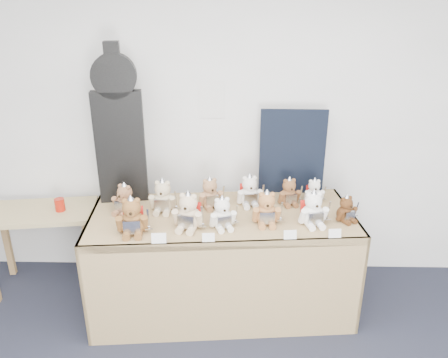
{
  "coord_description": "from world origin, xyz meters",
  "views": [
    {
      "loc": [
        0.21,
        -1.06,
        2.34
      ],
      "look_at": [
        0.14,
        1.81,
        1.17
      ],
      "focal_mm": 35.0,
      "sensor_mm": 36.0,
      "label": 1
    }
  ],
  "objects_px": {
    "red_cup": "(60,205)",
    "teddy_back_left": "(163,197)",
    "teddy_front_far_left": "(132,218)",
    "teddy_back_right": "(289,193)",
    "teddy_front_right": "(267,209)",
    "display_table": "(223,240)",
    "teddy_back_centre_left": "(210,194)",
    "teddy_back_far_left": "(125,200)",
    "teddy_front_centre": "(222,214)",
    "guitar_case": "(119,127)",
    "side_table": "(42,223)",
    "teddy_front_far_right": "(313,210)",
    "teddy_back_centre_right": "(250,192)",
    "teddy_front_left": "(188,213)",
    "teddy_back_end": "(314,192)",
    "teddy_front_end": "(346,210)"
  },
  "relations": [
    {
      "from": "red_cup",
      "to": "teddy_back_left",
      "type": "distance_m",
      "value": 0.93
    },
    {
      "from": "teddy_front_far_left",
      "to": "teddy_back_right",
      "type": "bearing_deg",
      "value": 16.26
    },
    {
      "from": "teddy_back_left",
      "to": "teddy_front_right",
      "type": "bearing_deg",
      "value": -10.73
    },
    {
      "from": "display_table",
      "to": "teddy_back_centre_left",
      "type": "bearing_deg",
      "value": 110.58
    },
    {
      "from": "red_cup",
      "to": "teddy_back_far_left",
      "type": "bearing_deg",
      "value": -21.65
    },
    {
      "from": "teddy_front_centre",
      "to": "teddy_back_left",
      "type": "height_order",
      "value": "teddy_back_left"
    },
    {
      "from": "teddy_front_centre",
      "to": "teddy_back_centre_left",
      "type": "xyz_separation_m",
      "value": [
        -0.1,
        0.34,
        0.0
      ]
    },
    {
      "from": "guitar_case",
      "to": "teddy_front_right",
      "type": "height_order",
      "value": "guitar_case"
    },
    {
      "from": "side_table",
      "to": "teddy_back_far_left",
      "type": "bearing_deg",
      "value": -25.51
    },
    {
      "from": "teddy_front_far_right",
      "to": "teddy_back_right",
      "type": "height_order",
      "value": "teddy_front_far_right"
    },
    {
      "from": "guitar_case",
      "to": "teddy_front_centre",
      "type": "distance_m",
      "value": 1.06
    },
    {
      "from": "teddy_front_right",
      "to": "teddy_back_centre_right",
      "type": "relative_size",
      "value": 1.02
    },
    {
      "from": "teddy_front_far_right",
      "to": "teddy_front_left",
      "type": "bearing_deg",
      "value": 172.96
    },
    {
      "from": "display_table",
      "to": "teddy_front_far_left",
      "type": "xyz_separation_m",
      "value": [
        -0.62,
        -0.22,
        0.3
      ]
    },
    {
      "from": "guitar_case",
      "to": "teddy_back_centre_left",
      "type": "bearing_deg",
      "value": -19.35
    },
    {
      "from": "display_table",
      "to": "teddy_back_end",
      "type": "distance_m",
      "value": 0.83
    },
    {
      "from": "side_table",
      "to": "teddy_front_left",
      "type": "xyz_separation_m",
      "value": [
        1.29,
        -0.47,
        0.35
      ]
    },
    {
      "from": "display_table",
      "to": "teddy_back_left",
      "type": "distance_m",
      "value": 0.56
    },
    {
      "from": "display_table",
      "to": "teddy_front_far_left",
      "type": "bearing_deg",
      "value": -165.11
    },
    {
      "from": "teddy_back_centre_right",
      "to": "red_cup",
      "type": "bearing_deg",
      "value": 168.44
    },
    {
      "from": "teddy_front_left",
      "to": "teddy_front_right",
      "type": "distance_m",
      "value": 0.56
    },
    {
      "from": "teddy_front_far_right",
      "to": "teddy_front_right",
      "type": "bearing_deg",
      "value": 167.44
    },
    {
      "from": "teddy_front_far_left",
      "to": "teddy_front_far_right",
      "type": "xyz_separation_m",
      "value": [
        1.27,
        0.16,
        -0.01
      ]
    },
    {
      "from": "red_cup",
      "to": "teddy_back_centre_right",
      "type": "bearing_deg",
      "value": -2.63
    },
    {
      "from": "side_table",
      "to": "teddy_front_end",
      "type": "distance_m",
      "value": 2.48
    },
    {
      "from": "teddy_front_right",
      "to": "teddy_back_far_left",
      "type": "relative_size",
      "value": 1.06
    },
    {
      "from": "side_table",
      "to": "red_cup",
      "type": "bearing_deg",
      "value": -9.26
    },
    {
      "from": "teddy_back_right",
      "to": "teddy_back_far_left",
      "type": "height_order",
      "value": "teddy_back_far_left"
    },
    {
      "from": "teddy_back_left",
      "to": "teddy_back_end",
      "type": "xyz_separation_m",
      "value": [
        1.18,
        0.19,
        -0.03
      ]
    },
    {
      "from": "teddy_back_right",
      "to": "guitar_case",
      "type": "bearing_deg",
      "value": 163.63
    },
    {
      "from": "teddy_front_left",
      "to": "teddy_back_far_left",
      "type": "height_order",
      "value": "teddy_front_left"
    },
    {
      "from": "red_cup",
      "to": "side_table",
      "type": "bearing_deg",
      "value": 178.91
    },
    {
      "from": "teddy_back_left",
      "to": "teddy_front_end",
      "type": "bearing_deg",
      "value": -2.66
    },
    {
      "from": "side_table",
      "to": "teddy_back_far_left",
      "type": "relative_size",
      "value": 3.48
    },
    {
      "from": "teddy_back_centre_left",
      "to": "teddy_back_far_left",
      "type": "distance_m",
      "value": 0.65
    },
    {
      "from": "display_table",
      "to": "teddy_back_centre_right",
      "type": "distance_m",
      "value": 0.44
    },
    {
      "from": "display_table",
      "to": "teddy_back_centre_left",
      "type": "relative_size",
      "value": 7.67
    },
    {
      "from": "teddy_back_centre_left",
      "to": "teddy_front_centre",
      "type": "bearing_deg",
      "value": -94.66
    },
    {
      "from": "teddy_front_right",
      "to": "teddy_back_centre_left",
      "type": "relative_size",
      "value": 1.05
    },
    {
      "from": "teddy_front_right",
      "to": "teddy_back_end",
      "type": "height_order",
      "value": "teddy_front_right"
    },
    {
      "from": "teddy_front_left",
      "to": "side_table",
      "type": "bearing_deg",
      "value": 171.73
    },
    {
      "from": "teddy_back_centre_right",
      "to": "teddy_back_end",
      "type": "bearing_deg",
      "value": -2.02
    },
    {
      "from": "side_table",
      "to": "teddy_back_right",
      "type": "relative_size",
      "value": 3.78
    },
    {
      "from": "teddy_front_far_left",
      "to": "teddy_back_left",
      "type": "height_order",
      "value": "teddy_front_far_left"
    },
    {
      "from": "teddy_front_far_left",
      "to": "teddy_front_centre",
      "type": "xyz_separation_m",
      "value": [
        0.62,
        0.1,
        -0.02
      ]
    },
    {
      "from": "teddy_back_left",
      "to": "teddy_back_centre_right",
      "type": "distance_m",
      "value": 0.68
    },
    {
      "from": "teddy_front_right",
      "to": "teddy_back_far_left",
      "type": "height_order",
      "value": "teddy_front_right"
    },
    {
      "from": "display_table",
      "to": "teddy_back_far_left",
      "type": "relative_size",
      "value": 7.73
    },
    {
      "from": "teddy_front_centre",
      "to": "teddy_back_centre_right",
      "type": "height_order",
      "value": "teddy_back_centre_right"
    },
    {
      "from": "teddy_back_centre_left",
      "to": "teddy_back_right",
      "type": "relative_size",
      "value": 1.09
    }
  ]
}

